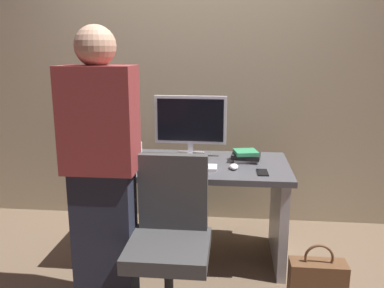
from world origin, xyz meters
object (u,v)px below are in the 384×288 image
object	(u,v)px
cup_near_keyboard	(122,157)
book_stack	(246,156)
mouse	(234,167)
cell_phone	(262,172)
cup_by_monitor	(138,148)
handbag	(317,281)
office_chair	(170,250)
person_at_desk	(102,173)
keyboard	(185,167)
desk	(193,193)
monitor	(190,122)

from	to	relation	value
cup_near_keyboard	book_stack	size ratio (longest dim) A/B	0.43
mouse	cell_phone	world-z (taller)	mouse
cup_near_keyboard	cup_by_monitor	xyz separation A→B (m)	(0.05, 0.27, 0.00)
cup_near_keyboard	handbag	world-z (taller)	cup_near_keyboard
office_chair	person_at_desk	xyz separation A→B (m)	(-0.39, 0.08, 0.41)
handbag	keyboard	bearing A→B (deg)	157.91
mouse	cell_phone	size ratio (longest dim) A/B	0.69
person_at_desk	cell_phone	xyz separation A→B (m)	(0.92, 0.47, -0.11)
book_stack	person_at_desk	bearing A→B (deg)	-137.88
mouse	person_at_desk	bearing A→B (deg)	-143.78
mouse	cell_phone	xyz separation A→B (m)	(0.19, -0.07, -0.01)
desk	keyboard	size ratio (longest dim) A/B	3.17
desk	handbag	bearing A→B (deg)	-31.04
keyboard	cup_near_keyboard	size ratio (longest dim) A/B	4.61
person_at_desk	cup_by_monitor	world-z (taller)	person_at_desk
cell_phone	monitor	bearing A→B (deg)	140.29
handbag	person_at_desk	bearing A→B (deg)	-172.17
monitor	book_stack	distance (m)	0.48
keyboard	mouse	bearing A→B (deg)	3.41
monitor	keyboard	distance (m)	0.42
desk	person_at_desk	world-z (taller)	person_at_desk
mouse	cup_by_monitor	distance (m)	0.80
cup_by_monitor	cup_near_keyboard	bearing A→B (deg)	-100.81
person_at_desk	cell_phone	bearing A→B (deg)	26.78
office_chair	book_stack	distance (m)	0.98
cup_by_monitor	book_stack	size ratio (longest dim) A/B	0.44
person_at_desk	mouse	distance (m)	0.92
office_chair	handbag	xyz separation A→B (m)	(0.87, 0.25, -0.29)
person_at_desk	handbag	bearing A→B (deg)	7.83
handbag	book_stack	bearing A→B (deg)	127.52
keyboard	cell_phone	bearing A→B (deg)	-6.10
office_chair	handbag	bearing A→B (deg)	16.03
person_at_desk	book_stack	xyz separation A→B (m)	(0.82, 0.74, -0.08)
person_at_desk	mouse	xyz separation A→B (m)	(0.74, 0.54, -0.10)
office_chair	person_at_desk	distance (m)	0.57
desk	handbag	world-z (taller)	desk
desk	monitor	bearing A→B (deg)	100.62
monitor	mouse	xyz separation A→B (m)	(0.33, -0.32, -0.24)
office_chair	cup_by_monitor	world-z (taller)	office_chair
cup_by_monitor	monitor	bearing A→B (deg)	0.63
monitor	cell_phone	size ratio (longest dim) A/B	3.75
desk	keyboard	xyz separation A→B (m)	(-0.04, -0.14, 0.24)
mouse	handbag	xyz separation A→B (m)	(0.52, -0.37, -0.60)
mouse	cup_by_monitor	size ratio (longest dim) A/B	1.04
desk	cup_near_keyboard	distance (m)	0.57
desk	person_at_desk	size ratio (longest dim) A/B	0.83
desk	keyboard	bearing A→B (deg)	-104.23
keyboard	mouse	xyz separation A→B (m)	(0.33, 0.02, 0.01)
keyboard	cup_near_keyboard	bearing A→B (deg)	171.03
cup_near_keyboard	person_at_desk	bearing A→B (deg)	-84.95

